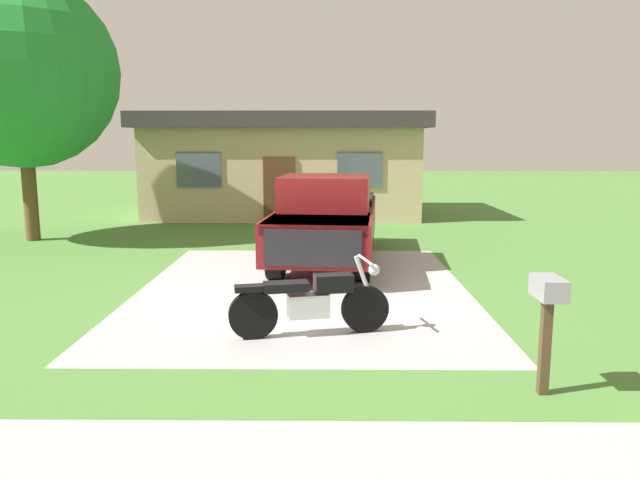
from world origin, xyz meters
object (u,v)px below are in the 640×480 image
at_px(shade_tree, 20,72).
at_px(neighbor_house, 285,163).
at_px(motorcycle, 311,302).
at_px(mailbox, 548,304).

distance_m(shade_tree, neighbor_house, 8.91).
bearing_deg(motorcycle, mailbox, -37.45).
height_order(mailbox, shade_tree, shade_tree).
height_order(shade_tree, neighbor_house, shade_tree).
distance_m(mailbox, neighbor_house, 15.97).
xyz_separation_m(motorcycle, shade_tree, (-7.57, 7.80, 3.85)).
distance_m(mailbox, shade_tree, 14.38).
height_order(motorcycle, neighbor_house, neighbor_house).
xyz_separation_m(shade_tree, neighbor_house, (6.29, 5.78, -2.54)).
xyz_separation_m(motorcycle, mailbox, (2.49, -1.91, 0.51)).
bearing_deg(mailbox, motorcycle, 142.55).
relative_size(shade_tree, neighbor_house, 0.71).
xyz_separation_m(motorcycle, neighbor_house, (-1.28, 13.58, 1.32)).
xyz_separation_m(mailbox, neighbor_house, (-3.77, 15.49, 0.81)).
bearing_deg(shade_tree, neighbor_house, 42.59).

